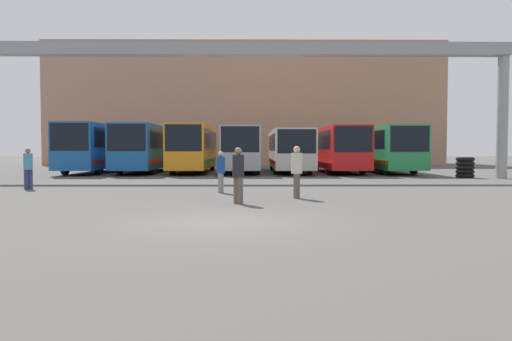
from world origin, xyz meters
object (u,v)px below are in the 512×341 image
at_px(bus_slot_0, 95,145).
at_px(bus_slot_5, 338,147).
at_px(bus_slot_4, 289,148).
at_px(tire_stack, 465,167).
at_px(bus_slot_3, 242,147).
at_px(bus_slot_6, 383,147).
at_px(pedestrian_mid_right, 297,171).
at_px(bus_slot_1, 147,146).
at_px(bus_slot_2, 194,146).
at_px(pedestrian_near_center, 238,174).
at_px(pedestrian_near_right, 28,167).
at_px(pedestrian_far_center, 221,171).

height_order(bus_slot_0, bus_slot_5, bus_slot_0).
height_order(bus_slot_4, tire_stack, bus_slot_4).
bearing_deg(tire_stack, bus_slot_3, 150.47).
bearing_deg(bus_slot_6, pedestrian_mid_right, -112.60).
distance_m(bus_slot_6, pedestrian_mid_right, 20.91).
distance_m(bus_slot_1, bus_slot_4, 10.26).
bearing_deg(bus_slot_0, bus_slot_2, 4.73).
relative_size(bus_slot_3, pedestrian_near_center, 7.19).
height_order(bus_slot_3, bus_slot_6, bus_slot_6).
bearing_deg(pedestrian_mid_right, bus_slot_4, 173.23).
bearing_deg(bus_slot_2, pedestrian_near_center, -79.70).
relative_size(bus_slot_0, bus_slot_6, 0.82).
height_order(pedestrian_mid_right, pedestrian_near_center, pedestrian_mid_right).
xyz_separation_m(bus_slot_5, pedestrian_near_center, (-6.55, -20.33, -0.90)).
distance_m(bus_slot_2, bus_slot_4, 6.86).
distance_m(bus_slot_2, pedestrian_mid_right, 19.58).
relative_size(bus_slot_0, bus_slot_5, 0.91).
bearing_deg(bus_slot_2, bus_slot_6, 2.37).
height_order(bus_slot_6, pedestrian_near_center, bus_slot_6).
height_order(bus_slot_6, pedestrian_mid_right, bus_slot_6).
relative_size(bus_slot_0, bus_slot_4, 0.82).
xyz_separation_m(bus_slot_0, bus_slot_2, (6.84, 0.57, -0.04)).
bearing_deg(pedestrian_mid_right, pedestrian_near_right, -113.13).
bearing_deg(bus_slot_5, bus_slot_3, 174.48).
distance_m(bus_slot_3, bus_slot_5, 6.87).
bearing_deg(bus_slot_2, bus_slot_3, 10.21).
relative_size(pedestrian_far_center, pedestrian_mid_right, 0.89).
distance_m(bus_slot_3, pedestrian_near_center, 21.01).
bearing_deg(pedestrian_near_center, bus_slot_3, 137.63).
bearing_deg(pedestrian_near_center, bus_slot_5, 118.99).
relative_size(bus_slot_6, pedestrian_far_center, 7.73).
bearing_deg(tire_stack, pedestrian_mid_right, -132.36).
relative_size(bus_slot_0, tire_stack, 8.36).
distance_m(bus_slot_2, pedestrian_far_center, 16.89).
bearing_deg(bus_slot_4, bus_slot_3, 179.19).
bearing_deg(bus_slot_5, bus_slot_6, 10.12).
bearing_deg(bus_slot_3, bus_slot_5, -5.52).
bearing_deg(tire_stack, pedestrian_near_right, -159.77).
bearing_deg(bus_slot_1, bus_slot_3, 2.96).
height_order(bus_slot_1, pedestrian_mid_right, bus_slot_1).
distance_m(bus_slot_0, pedestrian_far_center, 18.81).
bearing_deg(bus_slot_0, pedestrian_near_right, -83.41).
bearing_deg(bus_slot_5, pedestrian_near_right, -136.31).
distance_m(bus_slot_1, pedestrian_far_center, 18.05).
bearing_deg(pedestrian_mid_right, bus_slot_2, -166.46).
xyz_separation_m(bus_slot_4, tire_stack, (9.68, -7.37, -1.12)).
relative_size(bus_slot_1, bus_slot_6, 0.95).
xyz_separation_m(bus_slot_1, pedestrian_far_center, (6.35, -16.86, -1.05)).
relative_size(bus_slot_4, pedestrian_near_center, 7.13).
height_order(bus_slot_4, pedestrian_near_center, bus_slot_4).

